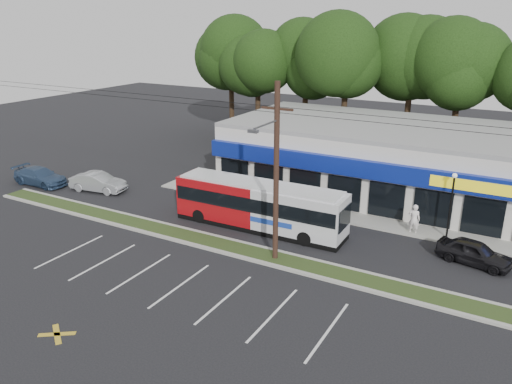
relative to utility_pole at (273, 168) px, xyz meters
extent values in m
plane|color=black|center=(-2.83, -0.93, -5.41)|extent=(120.00, 120.00, 0.00)
cube|color=#253716|center=(-2.83, 0.07, -5.35)|extent=(40.00, 1.60, 0.12)
cube|color=#9E9E93|center=(-2.83, -0.78, -5.34)|extent=(40.00, 0.25, 0.14)
cube|color=#9E9E93|center=(-2.83, 0.92, -5.34)|extent=(40.00, 0.25, 0.14)
cube|color=#9E9E93|center=(2.17, 8.07, -5.36)|extent=(32.00, 2.20, 0.10)
cube|color=silver|center=(2.67, 15.07, -2.91)|extent=(25.00, 12.00, 5.00)
cube|color=#102496|center=(2.67, 8.82, -2.01)|extent=(25.00, 0.50, 1.20)
cube|color=black|center=(2.67, 9.01, -4.01)|extent=(24.00, 0.12, 2.40)
cube|color=yellow|center=(9.67, 8.55, -2.01)|extent=(6.00, 0.06, 0.70)
cube|color=gray|center=(2.67, 15.07, -0.26)|extent=(25.00, 12.00, 0.30)
cylinder|color=black|center=(0.17, 0.07, -0.41)|extent=(0.30, 0.30, 10.00)
cube|color=black|center=(0.17, 0.07, 3.19)|extent=(1.80, 0.12, 0.12)
cylinder|color=#59595E|center=(0.17, -1.13, 2.59)|extent=(0.10, 2.40, 0.10)
cube|color=#59595E|center=(0.17, -2.43, 2.49)|extent=(0.50, 0.25, 0.15)
cylinder|color=black|center=(-2.83, 0.07, 3.29)|extent=(50.00, 0.02, 0.02)
cylinder|color=black|center=(-2.83, 0.07, 2.99)|extent=(50.00, 0.02, 0.02)
cylinder|color=black|center=(8.17, 7.87, -3.41)|extent=(0.12, 0.12, 4.00)
sphere|color=silver|center=(8.17, 7.87, -1.31)|extent=(0.30, 0.30, 0.30)
cylinder|color=black|center=(-18.83, 25.07, -2.55)|extent=(0.56, 0.56, 5.72)
sphere|color=black|center=(-18.83, 25.07, 3.04)|extent=(6.76, 6.76, 6.76)
cylinder|color=black|center=(-13.83, 25.07, -2.55)|extent=(0.56, 0.56, 5.72)
sphere|color=black|center=(-13.83, 25.07, 3.04)|extent=(6.76, 6.76, 6.76)
cylinder|color=black|center=(-8.83, 25.07, -2.55)|extent=(0.56, 0.56, 5.72)
sphere|color=black|center=(-8.83, 25.07, 3.04)|extent=(6.76, 6.76, 6.76)
cylinder|color=black|center=(-3.83, 25.07, -2.55)|extent=(0.56, 0.56, 5.72)
sphere|color=black|center=(-3.83, 25.07, 3.04)|extent=(6.76, 6.76, 6.76)
cylinder|color=black|center=(1.17, 25.07, -2.55)|extent=(0.56, 0.56, 5.72)
sphere|color=black|center=(1.17, 25.07, 3.04)|extent=(6.76, 6.76, 6.76)
cylinder|color=black|center=(6.17, 25.07, -2.55)|extent=(0.56, 0.56, 5.72)
sphere|color=black|center=(6.17, 25.07, 3.04)|extent=(6.76, 6.76, 6.76)
cube|color=#990B10|center=(-5.66, 3.52, -3.77)|extent=(5.75, 2.48, 2.62)
cube|color=silver|center=(0.05, 3.62, -3.77)|extent=(5.75, 2.48, 2.62)
cube|color=black|center=(-2.81, 3.57, -5.23)|extent=(11.47, 2.53, 0.33)
cube|color=black|center=(-2.81, 3.57, -3.46)|extent=(11.24, 2.63, 0.90)
cube|color=black|center=(2.94, 3.67, -3.60)|extent=(0.09, 2.02, 1.33)
cube|color=#193899|center=(-1.36, 2.39, -4.32)|extent=(2.86, 0.08, 0.33)
cube|color=silver|center=(-2.81, 3.57, -2.41)|extent=(10.89, 2.33, 0.17)
cylinder|color=black|center=(-6.79, 2.44, -4.96)|extent=(0.92, 0.28, 0.91)
cylinder|color=black|center=(-6.82, 4.58, -4.96)|extent=(0.92, 0.28, 0.91)
cylinder|color=black|center=(0.87, 2.57, -4.96)|extent=(0.92, 0.28, 0.91)
cylinder|color=black|center=(0.83, 4.71, -4.96)|extent=(0.92, 0.28, 0.91)
imported|color=black|center=(10.05, 5.06, -4.73)|extent=(4.26, 2.40, 1.37)
imported|color=#93959A|center=(-17.46, 3.73, -4.67)|extent=(4.71, 2.34, 1.48)
imported|color=navy|center=(-22.83, 2.57, -4.71)|extent=(4.93, 2.10, 1.42)
imported|color=white|center=(6.17, 7.57, -4.42)|extent=(0.75, 0.52, 1.98)
imported|color=silver|center=(-0.83, 7.57, -4.46)|extent=(1.02, 0.84, 1.91)
camera|label=1|loc=(11.75, -22.72, 7.59)|focal=35.00mm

